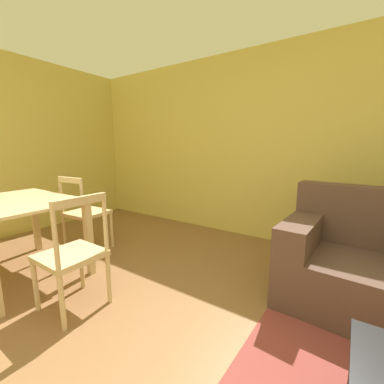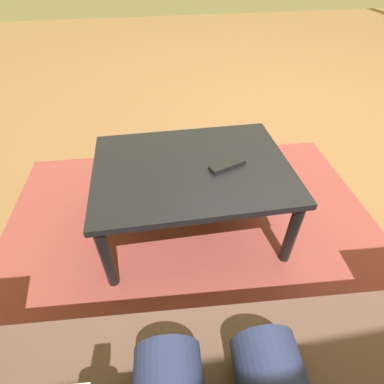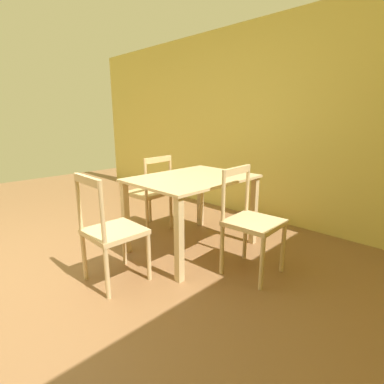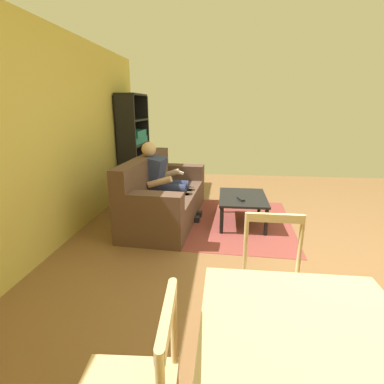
% 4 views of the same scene
% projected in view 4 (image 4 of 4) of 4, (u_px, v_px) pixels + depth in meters
% --- Properties ---
extents(ground_plane, '(8.66, 8.66, 0.00)m').
position_uv_depth(ground_plane, '(322.00, 271.00, 3.03)').
color(ground_plane, brown).
extents(wall_back, '(6.66, 0.12, 2.50)m').
position_uv_depth(wall_back, '(28.00, 144.00, 2.99)').
color(wall_back, '#DBC660').
rests_on(wall_back, ground_plane).
extents(couch, '(2.02, 0.97, 0.93)m').
position_uv_depth(couch, '(162.00, 197.00, 4.34)').
color(couch, brown).
rests_on(couch, ground_plane).
extents(person_lounging, '(0.61, 0.88, 1.13)m').
position_uv_depth(person_lounging, '(164.00, 180.00, 4.33)').
color(person_lounging, navy).
rests_on(person_lounging, ground_plane).
extents(coffee_table, '(0.89, 0.65, 0.40)m').
position_uv_depth(coffee_table, '(243.00, 200.00, 4.18)').
color(coffee_table, black).
rests_on(coffee_table, ground_plane).
extents(tv_remote, '(0.18, 0.11, 0.02)m').
position_uv_depth(tv_remote, '(241.00, 199.00, 4.02)').
color(tv_remote, black).
rests_on(tv_remote, coffee_table).
extents(bookshelf, '(0.97, 0.36, 1.84)m').
position_uv_depth(bookshelf, '(134.00, 149.00, 5.70)').
color(bookshelf, black).
rests_on(bookshelf, ground_plane).
extents(dining_chair_facing_couch, '(0.42, 0.42, 0.91)m').
position_uv_depth(dining_chair_facing_couch, '(273.00, 287.00, 2.02)').
color(dining_chair_facing_couch, '#D1B27F').
rests_on(dining_chair_facing_couch, ground_plane).
extents(area_rug, '(2.05, 1.47, 0.01)m').
position_uv_depth(area_rug, '(242.00, 222.00, 4.28)').
color(area_rug, brown).
rests_on(area_rug, ground_plane).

